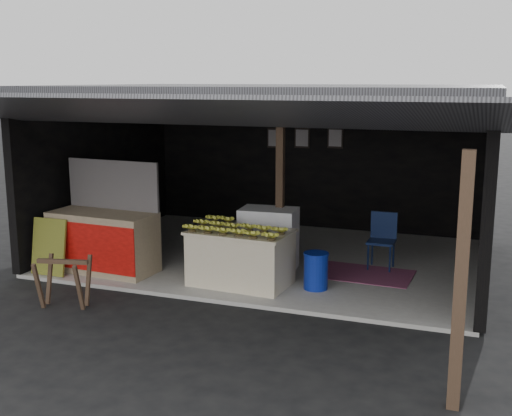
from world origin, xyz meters
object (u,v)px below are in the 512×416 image
at_px(neighbor_stall, 104,239).
at_px(plastic_chair, 383,235).
at_px(water_barrel, 316,272).
at_px(sawhorse, 64,277).
at_px(banana_table, 241,257).
at_px(white_crate, 269,239).

bearing_deg(neighbor_stall, plastic_chair, 26.06).
bearing_deg(water_barrel, sawhorse, -149.52).
relative_size(banana_table, neighbor_stall, 0.88).
distance_m(white_crate, water_barrel, 1.27).
xyz_separation_m(white_crate, sawhorse, (-2.10, -2.57, -0.12)).
relative_size(banana_table, white_crate, 1.56).
relative_size(neighbor_stall, sawhorse, 2.39).
bearing_deg(neighbor_stall, sawhorse, -73.17).
bearing_deg(plastic_chair, neighbor_stall, -156.67).
bearing_deg(sawhorse, plastic_chair, 27.40).
xyz_separation_m(sawhorse, plastic_chair, (3.84, 3.29, 0.16)).
distance_m(banana_table, white_crate, 0.93).
height_order(banana_table, water_barrel, banana_table).
distance_m(banana_table, sawhorse, 2.57).
bearing_deg(white_crate, sawhorse, -133.67).
relative_size(white_crate, water_barrel, 1.92).
xyz_separation_m(banana_table, plastic_chair, (1.86, 1.64, 0.12)).
bearing_deg(neighbor_stall, banana_table, 6.14).
relative_size(sawhorse, water_barrel, 1.42).
xyz_separation_m(neighbor_stall, plastic_chair, (4.20, 1.74, 0.01)).
distance_m(sawhorse, plastic_chair, 5.06).
height_order(neighbor_stall, water_barrel, neighbor_stall).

